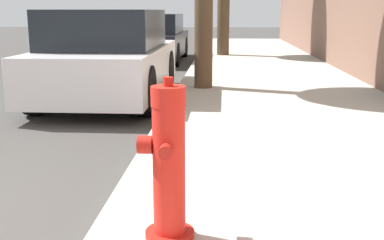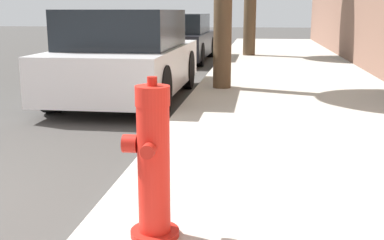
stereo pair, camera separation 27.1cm
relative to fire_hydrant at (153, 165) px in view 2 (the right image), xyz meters
name	(u,v)px [view 2 (the right image)]	position (x,y,z in m)	size (l,w,h in m)	color
fire_hydrant	(153,165)	(0.00, 0.00, 0.00)	(0.31, 0.32, 0.92)	red
parked_car_near	(127,57)	(-1.52, 5.00, 0.12)	(1.75, 3.90, 1.43)	silver
parked_car_mid	(178,38)	(-1.73, 11.15, 0.07)	(1.75, 4.29, 1.32)	black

